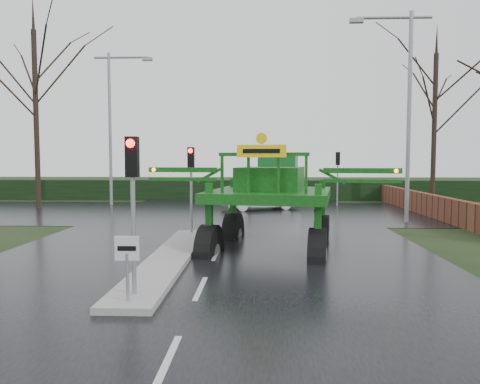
{
  "coord_description": "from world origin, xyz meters",
  "views": [
    {
      "loc": [
        1.37,
        -10.75,
        3.05
      ],
      "look_at": [
        0.76,
        4.21,
        2.0
      ],
      "focal_mm": 35.0,
      "sensor_mm": 36.0,
      "label": 1
    }
  ],
  "objects_px": {
    "crop_sprayer": "(211,183)",
    "white_sedan": "(261,210)",
    "traffic_signal_near": "(133,181)",
    "street_light_right": "(403,97)",
    "traffic_signal_far": "(338,166)",
    "street_light_left_far": "(114,115)",
    "traffic_signal_mid": "(191,171)",
    "keep_left_sign": "(127,258)"
  },
  "relations": [
    {
      "from": "crop_sprayer",
      "to": "white_sedan",
      "type": "height_order",
      "value": "crop_sprayer"
    },
    {
      "from": "keep_left_sign",
      "to": "white_sedan",
      "type": "bearing_deg",
      "value": 81.63
    },
    {
      "from": "traffic_signal_near",
      "to": "street_light_right",
      "type": "xyz_separation_m",
      "value": [
        9.49,
        13.01,
        3.4
      ]
    },
    {
      "from": "traffic_signal_mid",
      "to": "street_light_left_far",
      "type": "height_order",
      "value": "street_light_left_far"
    },
    {
      "from": "traffic_signal_mid",
      "to": "traffic_signal_far",
      "type": "xyz_separation_m",
      "value": [
        7.8,
        12.52,
        0.0
      ]
    },
    {
      "from": "traffic_signal_far",
      "to": "street_light_left_far",
      "type": "xyz_separation_m",
      "value": [
        -14.69,
        -0.01,
        3.4
      ]
    },
    {
      "from": "street_light_left_far",
      "to": "white_sedan",
      "type": "distance_m",
      "value": 11.68
    },
    {
      "from": "traffic_signal_far",
      "to": "street_light_left_far",
      "type": "relative_size",
      "value": 0.35
    },
    {
      "from": "traffic_signal_near",
      "to": "traffic_signal_mid",
      "type": "bearing_deg",
      "value": 90.0
    },
    {
      "from": "traffic_signal_far",
      "to": "white_sedan",
      "type": "xyz_separation_m",
      "value": [
        -5.03,
        -2.67,
        -2.59
      ]
    },
    {
      "from": "traffic_signal_far",
      "to": "street_light_right",
      "type": "distance_m",
      "value": 8.86
    },
    {
      "from": "traffic_signal_near",
      "to": "street_light_right",
      "type": "height_order",
      "value": "street_light_right"
    },
    {
      "from": "traffic_signal_near",
      "to": "white_sedan",
      "type": "distance_m",
      "value": 18.73
    },
    {
      "from": "keep_left_sign",
      "to": "traffic_signal_near",
      "type": "relative_size",
      "value": 0.38
    },
    {
      "from": "crop_sprayer",
      "to": "white_sedan",
      "type": "relative_size",
      "value": 1.84
    },
    {
      "from": "traffic_signal_near",
      "to": "traffic_signal_mid",
      "type": "height_order",
      "value": "same"
    },
    {
      "from": "traffic_signal_far",
      "to": "white_sedan",
      "type": "height_order",
      "value": "traffic_signal_far"
    },
    {
      "from": "traffic_signal_mid",
      "to": "street_light_right",
      "type": "height_order",
      "value": "street_light_right"
    },
    {
      "from": "traffic_signal_mid",
      "to": "crop_sprayer",
      "type": "distance_m",
      "value": 3.39
    },
    {
      "from": "traffic_signal_near",
      "to": "traffic_signal_far",
      "type": "height_order",
      "value": "same"
    },
    {
      "from": "street_light_left_far",
      "to": "crop_sprayer",
      "type": "xyz_separation_m",
      "value": [
        8.01,
        -15.7,
        -3.71
      ]
    },
    {
      "from": "keep_left_sign",
      "to": "street_light_left_far",
      "type": "bearing_deg",
      "value": 107.78
    },
    {
      "from": "keep_left_sign",
      "to": "traffic_signal_far",
      "type": "xyz_separation_m",
      "value": [
        7.8,
        21.51,
        1.53
      ]
    },
    {
      "from": "street_light_left_far",
      "to": "crop_sprayer",
      "type": "distance_m",
      "value": 18.01
    },
    {
      "from": "traffic_signal_far",
      "to": "white_sedan",
      "type": "bearing_deg",
      "value": 28.01
    },
    {
      "from": "traffic_signal_mid",
      "to": "traffic_signal_far",
      "type": "distance_m",
      "value": 14.75
    },
    {
      "from": "traffic_signal_mid",
      "to": "street_light_left_far",
      "type": "relative_size",
      "value": 0.35
    },
    {
      "from": "traffic_signal_far",
      "to": "white_sedan",
      "type": "distance_m",
      "value": 6.26
    },
    {
      "from": "crop_sprayer",
      "to": "street_light_right",
      "type": "bearing_deg",
      "value": 52.27
    },
    {
      "from": "keep_left_sign",
      "to": "traffic_signal_far",
      "type": "height_order",
      "value": "traffic_signal_far"
    },
    {
      "from": "keep_left_sign",
      "to": "street_light_right",
      "type": "xyz_separation_m",
      "value": [
        9.49,
        13.5,
        4.93
      ]
    },
    {
      "from": "keep_left_sign",
      "to": "crop_sprayer",
      "type": "distance_m",
      "value": 6.03
    },
    {
      "from": "traffic_signal_mid",
      "to": "traffic_signal_far",
      "type": "relative_size",
      "value": 1.0
    },
    {
      "from": "traffic_signal_near",
      "to": "street_light_left_far",
      "type": "relative_size",
      "value": 0.35
    },
    {
      "from": "keep_left_sign",
      "to": "traffic_signal_near",
      "type": "xyz_separation_m",
      "value": [
        0.0,
        0.49,
        1.53
      ]
    },
    {
      "from": "white_sedan",
      "to": "traffic_signal_near",
      "type": "bearing_deg",
      "value": 150.85
    },
    {
      "from": "traffic_signal_mid",
      "to": "traffic_signal_near",
      "type": "bearing_deg",
      "value": -90.0
    },
    {
      "from": "traffic_signal_near",
      "to": "white_sedan",
      "type": "relative_size",
      "value": 0.76
    },
    {
      "from": "traffic_signal_far",
      "to": "street_light_right",
      "type": "bearing_deg",
      "value": 101.95
    },
    {
      "from": "street_light_left_far",
      "to": "white_sedan",
      "type": "height_order",
      "value": "street_light_left_far"
    },
    {
      "from": "traffic_signal_near",
      "to": "traffic_signal_mid",
      "type": "distance_m",
      "value": 8.5
    },
    {
      "from": "traffic_signal_far",
      "to": "crop_sprayer",
      "type": "height_order",
      "value": "crop_sprayer"
    }
  ]
}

